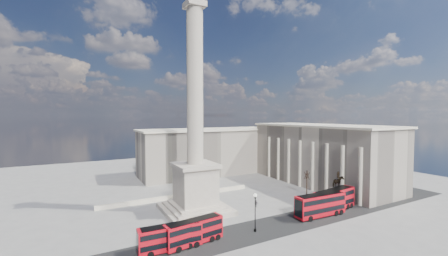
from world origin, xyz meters
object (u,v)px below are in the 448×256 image
red_bus_a (171,237)px  red_bus_b (194,231)px  red_bus_d (335,199)px  pedestrian_standing (331,198)px  pedestrian_crossing (256,204)px  pedestrian_walking (295,209)px  red_bus_c (321,205)px  nelsons_column (195,154)px  equestrian_statue (338,194)px  victorian_lamp (255,209)px

red_bus_a → red_bus_b: (4.06, 0.07, 0.03)m
red_bus_b → red_bus_d: 34.02m
pedestrian_standing → pedestrian_crossing: pedestrian_standing is taller
pedestrian_walking → red_bus_d: bearing=-26.1°
red_bus_c → pedestrian_standing: 12.05m
red_bus_b → pedestrian_crossing: size_ratio=6.22×
pedestrian_standing → red_bus_a: bearing=-2.9°
pedestrian_walking → pedestrian_standing: size_ratio=0.95×
pedestrian_standing → pedestrian_crossing: 19.67m
red_bus_a → pedestrian_walking: bearing=8.3°
nelsons_column → red_bus_b: bearing=-113.2°
red_bus_d → equestrian_statue: size_ratio=1.47×
red_bus_a → red_bus_c: red_bus_c is taller
equestrian_statue → pedestrian_standing: (1.66, 3.42, -1.99)m
red_bus_d → equestrian_statue: bearing=20.6°
pedestrian_walking → pedestrian_standing: pedestrian_standing is taller
equestrian_statue → pedestrian_walking: (-11.98, 1.42, -2.03)m
red_bus_b → red_bus_d: bearing=-7.8°
red_bus_b → pedestrian_crossing: 22.27m
victorian_lamp → pedestrian_walking: 14.20m
nelsons_column → victorian_lamp: nelsons_column is taller
red_bus_c → equestrian_statue: bearing=19.6°
red_bus_b → pedestrian_standing: size_ratio=5.75×
pedestrian_crossing → nelsons_column: bearing=35.1°
nelsons_column → red_bus_b: nelsons_column is taller
red_bus_c → equestrian_statue: size_ratio=1.44×
red_bus_c → red_bus_d: size_ratio=0.98×
red_bus_b → victorian_lamp: bearing=-11.4°
nelsons_column → equestrian_statue: nelsons_column is taller
victorian_lamp → pedestrian_crossing: 13.95m
equestrian_statue → pedestrian_crossing: bearing=153.5°
red_bus_b → pedestrian_crossing: (19.74, 10.23, -1.34)m
red_bus_a → red_bus_b: size_ratio=0.97×
equestrian_statue → pedestrian_crossing: size_ratio=4.96×
nelsons_column → red_bus_d: size_ratio=4.08×
red_bus_b → pedestrian_walking: (25.08, 3.03, -1.31)m
pedestrian_standing → red_bus_b: bearing=-2.3°
red_bus_d → pedestrian_standing: size_ratio=6.72×
red_bus_c → victorian_lamp: bearing=-178.5°
red_bus_c → victorian_lamp: 16.73m
red_bus_b → red_bus_c: bearing=-9.9°
pedestrian_standing → pedestrian_crossing: bearing=-25.0°
nelsons_column → red_bus_c: (22.21, -15.57, -10.38)m
red_bus_d → pedestrian_crossing: bearing=137.1°
pedestrian_crossing → pedestrian_standing: bearing=-142.6°
nelsons_column → equestrian_statue: size_ratio=5.98×
nelsons_column → pedestrian_crossing: nelsons_column is taller
red_bus_a → pedestrian_walking: 29.33m
red_bus_a → pedestrian_crossing: red_bus_a is taller
red_bus_b → equestrian_statue: equestrian_statue is taller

